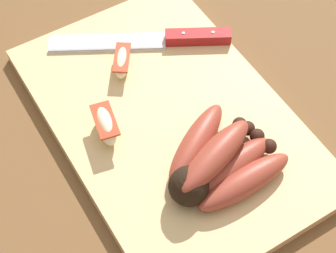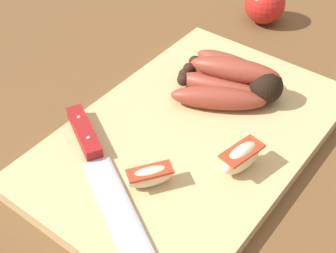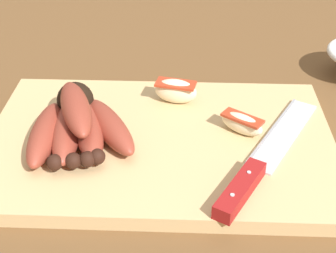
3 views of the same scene
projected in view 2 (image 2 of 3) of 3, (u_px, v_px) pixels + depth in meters
ground_plane at (191, 142)px, 0.70m from camera, size 6.00×6.00×0.00m
cutting_board at (192, 136)px, 0.69m from camera, size 0.46×0.30×0.02m
banana_bunch at (231, 80)px, 0.73m from camera, size 0.15×0.16×0.06m
chefs_knife at (95, 157)px, 0.64m from camera, size 0.16×0.26×0.02m
apple_wedge_near at (241, 157)px, 0.62m from camera, size 0.07×0.04×0.04m
apple_wedge_middle at (150, 176)px, 0.60m from camera, size 0.06×0.05×0.03m
whole_apple at (265, 4)px, 0.91m from camera, size 0.08×0.08×0.09m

